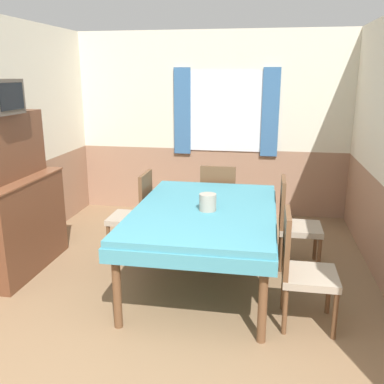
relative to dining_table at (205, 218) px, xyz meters
name	(u,v)px	position (x,y,z in m)	size (l,w,h in m)	color
wall_back	(212,124)	(-0.24, 2.31, 0.63)	(4.28, 0.10, 2.60)	silver
dining_table	(205,218)	(0.00, 0.00, 0.00)	(1.35, 1.98, 0.78)	teal
chair_right_near	(301,266)	(0.87, -0.57, -0.17)	(0.44, 0.44, 0.96)	brown
chair_head_window	(219,200)	(0.00, 1.19, -0.17)	(0.44, 0.44, 0.96)	brown
chair_left_far	(136,212)	(-0.87, 0.57, -0.17)	(0.44, 0.44, 0.96)	brown
chair_right_far	(293,221)	(0.87, 0.57, -0.17)	(0.44, 0.44, 0.96)	brown
sideboard	(16,206)	(-1.96, -0.02, 0.02)	(0.46, 1.22, 1.64)	brown
vase	(208,202)	(0.04, -0.07, 0.18)	(0.16, 0.16, 0.16)	#A39989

